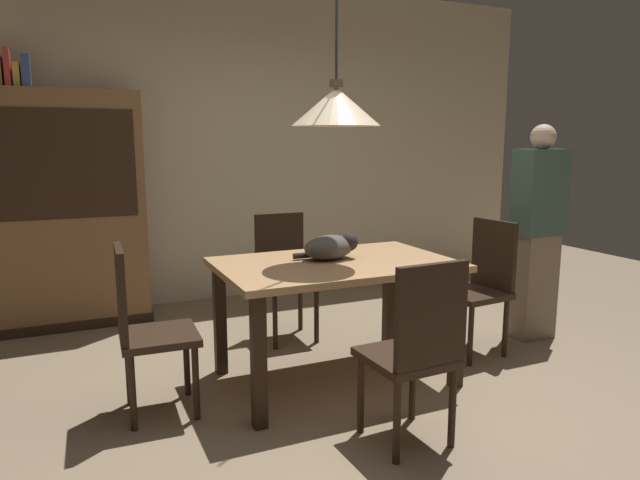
% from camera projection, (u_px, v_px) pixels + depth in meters
% --- Properties ---
extents(ground, '(10.00, 10.00, 0.00)m').
position_uv_depth(ground, '(368.00, 411.00, 3.14)').
color(ground, '#847056').
extents(back_wall, '(6.40, 0.10, 2.90)m').
position_uv_depth(back_wall, '(231.00, 143.00, 5.27)').
color(back_wall, beige).
rests_on(back_wall, ground).
extents(dining_table, '(1.40, 0.90, 0.75)m').
position_uv_depth(dining_table, '(335.00, 278.00, 3.45)').
color(dining_table, tan).
rests_on(dining_table, ground).
extents(chair_far_back, '(0.40, 0.40, 0.93)m').
position_uv_depth(chair_far_back, '(284.00, 270.00, 4.26)').
color(chair_far_back, black).
rests_on(chair_far_back, ground).
extents(chair_near_front, '(0.42, 0.42, 0.93)m').
position_uv_depth(chair_near_front, '(417.00, 346.00, 2.68)').
color(chair_near_front, black).
rests_on(chair_near_front, ground).
extents(chair_right_side, '(0.43, 0.43, 0.93)m').
position_uv_depth(chair_right_side, '(482.00, 281.00, 3.93)').
color(chair_right_side, black).
rests_on(chair_right_side, ground).
extents(chair_left_side, '(0.42, 0.42, 0.93)m').
position_uv_depth(chair_left_side, '(143.00, 324.00, 3.02)').
color(chair_left_side, black).
rests_on(chair_left_side, ground).
extents(cat_sleeping, '(0.40, 0.29, 0.16)m').
position_uv_depth(cat_sleeping, '(331.00, 247.00, 3.48)').
color(cat_sleeping, '#4C4742').
rests_on(cat_sleeping, dining_table).
extents(pendant_lamp, '(0.52, 0.52, 1.30)m').
position_uv_depth(pendant_lamp, '(336.00, 106.00, 3.27)').
color(pendant_lamp, beige).
extents(hutch_bookcase, '(1.12, 0.45, 1.85)m').
position_uv_depth(hutch_bookcase, '(71.00, 215.00, 4.50)').
color(hutch_bookcase, brown).
rests_on(hutch_bookcase, ground).
extents(book_red_tall, '(0.04, 0.22, 0.28)m').
position_uv_depth(book_red_tall, '(8.00, 68.00, 4.17)').
color(book_red_tall, '#B73833').
rests_on(book_red_tall, hutch_bookcase).
extents(book_yellow_short, '(0.04, 0.20, 0.18)m').
position_uv_depth(book_yellow_short, '(17.00, 76.00, 4.20)').
color(book_yellow_short, gold).
rests_on(book_yellow_short, hutch_bookcase).
extents(book_blue_wide, '(0.06, 0.24, 0.24)m').
position_uv_depth(book_blue_wide, '(27.00, 72.00, 4.22)').
color(book_blue_wide, '#384C93').
rests_on(book_blue_wide, hutch_bookcase).
extents(person_standing, '(0.36, 0.22, 1.58)m').
position_uv_depth(person_standing, '(537.00, 233.00, 4.19)').
color(person_standing, '#84705B').
rests_on(person_standing, ground).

